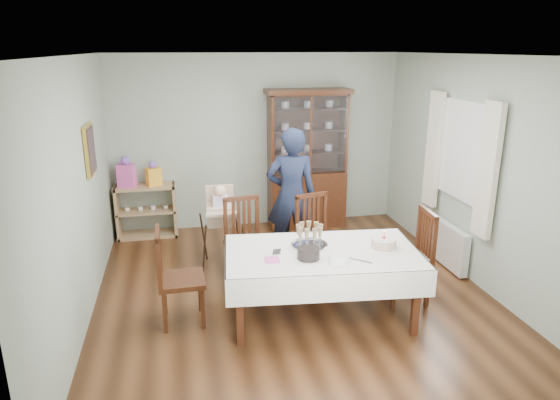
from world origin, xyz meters
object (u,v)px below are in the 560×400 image
object	(u,v)px
chair_end_right	(407,274)
gift_bag_orange	(154,174)
dining_table	(321,284)
chair_far_left	(246,258)
gift_bag_pink	(126,173)
china_cabinet	(307,157)
chair_end_left	(181,295)
woman	(291,196)
birthday_cake	(384,243)
chair_far_right	(318,253)
high_chair	(221,234)
sideboard	(147,211)
champagne_tray	(310,239)

from	to	relation	value
chair_end_right	gift_bag_orange	world-z (taller)	gift_bag_orange
dining_table	chair_far_left	world-z (taller)	chair_far_left
chair_end_right	gift_bag_pink	distance (m)	4.23
china_cabinet	chair_end_left	size ratio (longest dim) A/B	2.11
woman	birthday_cake	bearing A→B (deg)	118.30
china_cabinet	chair_far_left	world-z (taller)	china_cabinet
chair_end_right	gift_bag_pink	xyz separation A→B (m)	(-3.23, 2.65, 0.69)
chair_end_left	gift_bag_orange	xyz separation A→B (m)	(-0.32, 2.63, 0.66)
chair_far_right	birthday_cake	xyz separation A→B (m)	(0.40, -1.05, 0.51)
china_cabinet	chair_far_right	bearing A→B (deg)	-100.16
gift_bag_pink	high_chair	bearing A→B (deg)	-45.48
gift_bag_orange	high_chair	bearing A→B (deg)	-55.71
birthday_cake	dining_table	bearing A→B (deg)	174.41
sideboard	gift_bag_orange	world-z (taller)	gift_bag_orange
chair_end_left	chair_far_left	bearing A→B (deg)	-47.07
chair_far_left	dining_table	bearing A→B (deg)	-64.00
chair_end_left	woman	size ratio (longest dim) A/B	0.57
sideboard	dining_table	bearing A→B (deg)	-56.06
gift_bag_pink	china_cabinet	bearing A→B (deg)	-0.03
woman	gift_bag_orange	bearing A→B (deg)	-28.89
chair_end_left	birthday_cake	distance (m)	2.19
china_cabinet	chair_end_right	xyz separation A→B (m)	(0.49, -2.65, -0.81)
dining_table	chair_end_left	distance (m)	1.48
dining_table	chair_end_left	world-z (taller)	chair_end_left
china_cabinet	birthday_cake	xyz separation A→B (m)	(0.07, -2.90, -0.31)
high_chair	birthday_cake	world-z (taller)	high_chair
birthday_cake	gift_bag_orange	world-z (taller)	gift_bag_orange
sideboard	gift_bag_pink	distance (m)	0.65
woman	chair_far_right	bearing A→B (deg)	119.14
dining_table	chair_end_right	world-z (taller)	chair_end_right
china_cabinet	champagne_tray	size ratio (longest dim) A/B	5.54
dining_table	sideboard	xyz separation A→B (m)	(-1.92, 2.86, 0.02)
sideboard	woman	xyz separation A→B (m)	(1.95, -1.32, 0.51)
chair_far_left	gift_bag_pink	xyz separation A→B (m)	(-1.50, 1.85, 0.69)
china_cabinet	champagne_tray	world-z (taller)	china_cabinet
woman	sideboard	bearing A→B (deg)	-27.21
chair_end_right	gift_bag_pink	bearing A→B (deg)	-125.30
sideboard	chair_end_right	distance (m)	4.01
chair_far_left	chair_far_right	size ratio (longest dim) A/B	1.01
sideboard	chair_end_right	world-z (taller)	chair_end_right
chair_far_right	china_cabinet	bearing A→B (deg)	65.26
high_chair	gift_bag_orange	xyz separation A→B (m)	(-0.87, 1.28, 0.54)
dining_table	champagne_tray	world-z (taller)	champagne_tray
china_cabinet	gift_bag_pink	bearing A→B (deg)	179.97
china_cabinet	high_chair	distance (m)	2.08
dining_table	woman	xyz separation A→B (m)	(0.02, 1.53, 0.52)
china_cabinet	champagne_tray	distance (m)	2.77
chair_far_left	birthday_cake	bearing A→B (deg)	-46.53
woman	gift_bag_pink	xyz separation A→B (m)	(-2.19, 1.30, 0.10)
sideboard	chair_end_right	bearing A→B (deg)	-41.81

